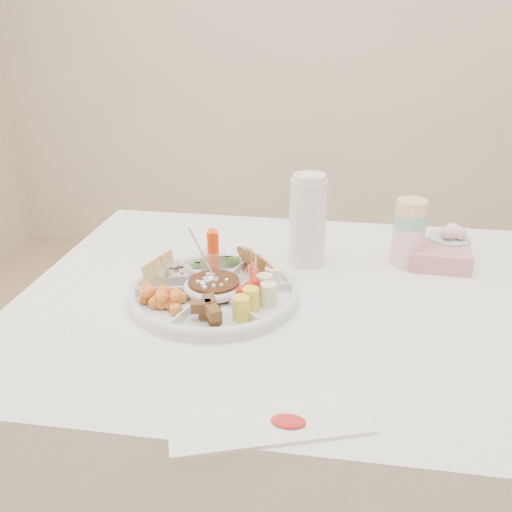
# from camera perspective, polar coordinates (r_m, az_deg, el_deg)

# --- Properties ---
(wall_back) EXTENTS (4.00, 0.02, 2.70)m
(wall_back) POSITION_cam_1_polar(r_m,az_deg,el_deg) (3.17, 10.53, 22.98)
(wall_back) COLOR beige
(wall_back) RESTS_ON ground
(dining_table) EXTENTS (1.52, 1.02, 0.76)m
(dining_table) POSITION_cam_1_polar(r_m,az_deg,el_deg) (1.53, 8.56, -16.89)
(dining_table) COLOR white
(dining_table) RESTS_ON floor
(party_tray) EXTENTS (0.46, 0.46, 0.04)m
(party_tray) POSITION_cam_1_polar(r_m,az_deg,el_deg) (1.30, -4.20, -3.37)
(party_tray) COLOR silver
(party_tray) RESTS_ON dining_table
(bean_dip) EXTENTS (0.14, 0.14, 0.04)m
(bean_dip) POSITION_cam_1_polar(r_m,az_deg,el_deg) (1.29, -4.21, -3.08)
(bean_dip) COLOR #5D3415
(bean_dip) RESTS_ON party_tray
(tortillas) EXTENTS (0.12, 0.12, 0.06)m
(tortillas) POSITION_cam_1_polar(r_m,az_deg,el_deg) (1.35, 0.53, -1.15)
(tortillas) COLOR #AD5F30
(tortillas) RESTS_ON party_tray
(carrot_cucumber) EXTENTS (0.15, 0.15, 0.11)m
(carrot_cucumber) POSITION_cam_1_polar(r_m,az_deg,el_deg) (1.40, -4.30, 0.57)
(carrot_cucumber) COLOR #FC4A0D
(carrot_cucumber) RESTS_ON party_tray
(pita_raisins) EXTENTS (0.15, 0.15, 0.07)m
(pita_raisins) POSITION_cam_1_polar(r_m,az_deg,el_deg) (1.35, -9.03, -1.44)
(pita_raisins) COLOR tan
(pita_raisins) RESTS_ON party_tray
(cherries) EXTENTS (0.15, 0.15, 0.05)m
(cherries) POSITION_cam_1_polar(r_m,az_deg,el_deg) (1.24, -9.42, -4.32)
(cherries) COLOR orange
(cherries) RESTS_ON party_tray
(granola_chunks) EXTENTS (0.13, 0.13, 0.05)m
(granola_chunks) POSITION_cam_1_polar(r_m,az_deg,el_deg) (1.18, -4.16, -5.66)
(granola_chunks) COLOR brown
(granola_chunks) RESTS_ON party_tray
(banana_tomato) EXTENTS (0.14, 0.14, 0.10)m
(banana_tomato) POSITION_cam_1_polar(r_m,az_deg,el_deg) (1.23, 1.05, -3.06)
(banana_tomato) COLOR #FFE287
(banana_tomato) RESTS_ON party_tray
(cup_stack) EXTENTS (0.08, 0.08, 0.23)m
(cup_stack) POSITION_cam_1_polar(r_m,az_deg,el_deg) (1.49, 15.16, 3.30)
(cup_stack) COLOR beige
(cup_stack) RESTS_ON dining_table
(thermos) EXTENTS (0.10, 0.10, 0.24)m
(thermos) POSITION_cam_1_polar(r_m,az_deg,el_deg) (1.44, 5.20, 3.68)
(thermos) COLOR silver
(thermos) RESTS_ON dining_table
(flower_bowl) EXTENTS (0.12, 0.12, 0.08)m
(flower_bowl) POSITION_cam_1_polar(r_m,az_deg,el_deg) (1.59, 18.73, 1.38)
(flower_bowl) COLOR #84B995
(flower_bowl) RESTS_ON dining_table
(napkin_stack) EXTENTS (0.15, 0.14, 0.05)m
(napkin_stack) POSITION_cam_1_polar(r_m,az_deg,el_deg) (1.53, 17.83, -0.01)
(napkin_stack) COLOR tan
(napkin_stack) RESTS_ON dining_table
(placemat) EXTENTS (0.34, 0.21, 0.01)m
(placemat) POSITION_cam_1_polar(r_m,az_deg,el_deg) (0.95, 1.36, -16.30)
(placemat) COLOR white
(placemat) RESTS_ON dining_table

